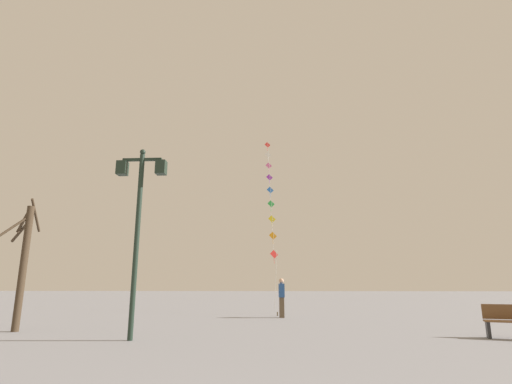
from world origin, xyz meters
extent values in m
plane|color=gray|center=(0.00, 20.00, 0.00)|extent=(160.00, 160.00, 0.00)
cylinder|color=#1E2D23|center=(-3.46, 8.97, 2.55)|extent=(0.14, 0.14, 5.09)
sphere|color=#1E2D23|center=(-3.46, 8.97, 5.17)|extent=(0.16, 0.16, 0.16)
cube|color=#1E2D23|center=(-3.46, 8.97, 4.94)|extent=(1.14, 0.08, 0.08)
cube|color=#1E2D23|center=(-4.03, 8.97, 4.69)|extent=(0.28, 0.28, 0.40)
cube|color=beige|center=(-4.03, 8.97, 4.69)|extent=(0.19, 0.19, 0.30)
cube|color=#1E2D23|center=(-2.89, 8.97, 4.69)|extent=(0.28, 0.28, 0.40)
cube|color=beige|center=(-2.89, 8.97, 4.69)|extent=(0.19, 0.19, 0.30)
cylinder|color=brown|center=(0.36, 17.74, 0.09)|extent=(0.06, 0.06, 0.18)
cylinder|color=silver|center=(0.28, 18.91, 1.62)|extent=(0.18, 2.35, 2.89)
cylinder|color=silver|center=(0.17, 20.53, 3.62)|extent=(0.08, 0.93, 1.13)
cylinder|color=silver|center=(0.11, 21.44, 4.74)|extent=(0.08, 0.93, 1.13)
cylinder|color=silver|center=(0.04, 22.35, 5.86)|extent=(0.08, 0.93, 1.13)
cylinder|color=silver|center=(-0.02, 23.26, 6.98)|extent=(0.08, 0.93, 1.13)
cylinder|color=silver|center=(-0.08, 24.17, 8.10)|extent=(0.08, 0.93, 1.13)
cylinder|color=silver|center=(-0.15, 25.08, 9.22)|extent=(0.08, 0.93, 1.13)
cylinder|color=silver|center=(-0.21, 25.99, 10.34)|extent=(0.08, 0.93, 1.13)
cylinder|color=silver|center=(-0.27, 26.90, 11.46)|extent=(0.08, 0.93, 1.13)
cube|color=red|center=(0.20, 20.08, 3.06)|extent=(0.44, 0.14, 0.46)
cylinder|color=red|center=(0.20, 20.08, 2.71)|extent=(0.03, 0.06, 0.33)
cube|color=orange|center=(0.14, 20.99, 4.18)|extent=(0.46, 0.04, 0.46)
cylinder|color=orange|center=(0.14, 20.99, 3.85)|extent=(0.02, 0.03, 0.29)
cube|color=yellow|center=(0.07, 21.90, 5.30)|extent=(0.46, 0.04, 0.46)
cylinder|color=yellow|center=(0.07, 21.90, 5.00)|extent=(0.02, 0.03, 0.22)
cube|color=green|center=(0.01, 22.81, 6.42)|extent=(0.46, 0.02, 0.46)
cylinder|color=green|center=(0.01, 22.81, 6.09)|extent=(0.02, 0.04, 0.29)
cube|color=blue|center=(-0.05, 23.72, 7.54)|extent=(0.46, 0.03, 0.46)
cylinder|color=blue|center=(-0.05, 23.72, 7.21)|extent=(0.02, 0.02, 0.30)
cube|color=purple|center=(-0.12, 24.63, 8.66)|extent=(0.46, 0.02, 0.46)
cylinder|color=purple|center=(-0.12, 24.63, 8.35)|extent=(0.02, 0.02, 0.26)
cube|color=pink|center=(-0.18, 25.53, 9.78)|extent=(0.46, 0.04, 0.46)
cylinder|color=pink|center=(-0.18, 25.53, 9.45)|extent=(0.02, 0.03, 0.29)
cube|color=white|center=(-0.24, 26.44, 10.90)|extent=(0.46, 0.04, 0.46)
cylinder|color=white|center=(-0.24, 26.44, 10.59)|extent=(0.02, 0.02, 0.27)
cube|color=red|center=(-0.30, 27.35, 12.02)|extent=(0.45, 0.07, 0.46)
cylinder|color=red|center=(-0.30, 27.35, 11.69)|extent=(0.02, 0.04, 0.29)
cube|color=brown|center=(0.56, 16.71, 0.45)|extent=(0.23, 0.32, 0.90)
cube|color=#264C8C|center=(0.56, 16.71, 1.18)|extent=(0.27, 0.40, 0.60)
sphere|color=tan|center=(0.56, 16.71, 1.60)|extent=(0.22, 0.22, 0.22)
cylinder|color=#264C8C|center=(0.54, 16.93, 1.35)|extent=(0.12, 0.40, 0.50)
cylinder|color=#423323|center=(-7.76, 10.75, 1.98)|extent=(0.22, 0.22, 3.97)
cylinder|color=#423323|center=(-7.88, 11.23, 3.74)|extent=(0.32, 1.05, 1.01)
cylinder|color=#423323|center=(-8.13, 10.34, 3.13)|extent=(0.83, 0.91, 1.09)
cylinder|color=#423323|center=(-8.30, 11.16, 3.19)|extent=(1.16, 0.93, 0.64)
cylinder|color=#423323|center=(-8.02, 10.86, 3.54)|extent=(0.62, 0.35, 0.86)
cube|color=#262628|center=(6.16, 10.01, 0.23)|extent=(0.20, 0.38, 0.45)
camera|label=1|loc=(0.45, -1.79, 1.40)|focal=27.89mm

